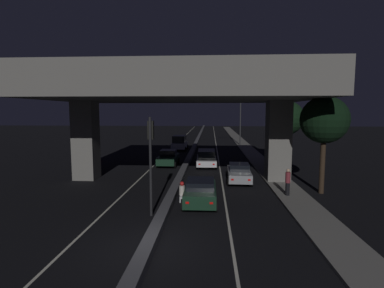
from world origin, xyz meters
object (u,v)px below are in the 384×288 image
at_px(street_lamp, 238,118).
at_px(car_dark_green_lead_oncoming, 168,158).
at_px(traffic_light_left_of_median, 151,149).
at_px(pedestrian_on_sidewalk, 288,182).
at_px(car_white_third, 206,158).
at_px(motorcycle_white_filtering_near, 182,196).
at_px(car_silver_second, 239,173).
at_px(car_white_second_oncoming, 180,143).
at_px(car_dark_green_lead, 200,191).

distance_m(street_lamp, car_dark_green_lead_oncoming, 20.26).
xyz_separation_m(traffic_light_left_of_median, street_lamp, (7.29, 32.36, 0.90)).
xyz_separation_m(car_dark_green_lead_oncoming, pedestrian_on_sidewalk, (9.11, -10.57, 0.21)).
bearing_deg(street_lamp, car_white_third, -104.20).
height_order(street_lamp, car_white_third, street_lamp).
bearing_deg(motorcycle_white_filtering_near, car_silver_second, -34.91).
height_order(car_silver_second, motorcycle_white_filtering_near, motorcycle_white_filtering_near).
distance_m(car_dark_green_lead_oncoming, car_white_second_oncoming, 12.09).
bearing_deg(car_white_second_oncoming, street_lamp, 126.60).
height_order(traffic_light_left_of_median, motorcycle_white_filtering_near, traffic_light_left_of_median).
bearing_deg(car_silver_second, motorcycle_white_filtering_near, 150.63).
height_order(car_dark_green_lead, car_white_third, car_white_third).
bearing_deg(car_silver_second, pedestrian_on_sidewalk, -144.26).
distance_m(car_dark_green_lead, car_dark_green_lead_oncoming, 12.87).
bearing_deg(pedestrian_on_sidewalk, car_dark_green_lead, -161.94).
xyz_separation_m(car_dark_green_lead, car_silver_second, (2.77, 5.76, -0.05)).
relative_size(car_white_second_oncoming, motorcycle_white_filtering_near, 2.07).
relative_size(street_lamp, pedestrian_on_sidewalk, 4.29).
bearing_deg(street_lamp, car_dark_green_lead_oncoming, -115.05).
bearing_deg(pedestrian_on_sidewalk, car_silver_second, 123.94).
height_order(street_lamp, car_silver_second, street_lamp).
xyz_separation_m(street_lamp, car_white_second_oncoming, (-8.57, -5.97, -3.33)).
relative_size(car_dark_green_lead, car_silver_second, 0.96).
bearing_deg(pedestrian_on_sidewalk, motorcycle_white_filtering_near, -160.42).
bearing_deg(car_dark_green_lead, car_silver_second, -25.90).
bearing_deg(motorcycle_white_filtering_near, car_white_third, -9.17).
distance_m(traffic_light_left_of_median, car_white_third, 14.62).
relative_size(traffic_light_left_of_median, pedestrian_on_sidewalk, 3.03).
height_order(street_lamp, pedestrian_on_sidewalk, street_lamp).
height_order(car_dark_green_lead_oncoming, motorcycle_white_filtering_near, car_dark_green_lead_oncoming).
bearing_deg(car_dark_green_lead_oncoming, pedestrian_on_sidewalk, 41.86).
bearing_deg(car_white_second_oncoming, car_dark_green_lead_oncoming, 2.37).
relative_size(car_silver_second, car_dark_green_lead_oncoming, 1.06).
xyz_separation_m(car_white_third, car_dark_green_lead_oncoming, (-3.82, 0.17, -0.06)).
bearing_deg(car_white_third, car_dark_green_lead_oncoming, 86.29).
xyz_separation_m(street_lamp, car_dark_green_lead, (-4.79, -30.41, -3.63)).
xyz_separation_m(traffic_light_left_of_median, car_dark_green_lead, (2.51, 1.95, -2.73)).
bearing_deg(car_white_third, street_lamp, -15.36).
bearing_deg(car_white_third, pedestrian_on_sidewalk, -154.22).
bearing_deg(car_white_second_oncoming, car_white_third, 19.63).
xyz_separation_m(car_dark_green_lead, pedestrian_on_sidewalk, (5.46, 1.78, 0.22)).
height_order(traffic_light_left_of_median, car_white_third, traffic_light_left_of_median).
bearing_deg(car_white_second_oncoming, car_dark_green_lead, 10.55).
bearing_deg(car_white_second_oncoming, car_silver_second, 21.09).
xyz_separation_m(car_white_third, pedestrian_on_sidewalk, (5.28, -10.40, 0.15)).
relative_size(street_lamp, car_dark_green_lead_oncoming, 1.80).
xyz_separation_m(traffic_light_left_of_median, car_dark_green_lead_oncoming, (-1.15, 14.30, -2.72)).
bearing_deg(pedestrian_on_sidewalk, car_dark_green_lead_oncoming, 130.76).
distance_m(traffic_light_left_of_median, car_silver_second, 9.75).
relative_size(street_lamp, car_silver_second, 1.70).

